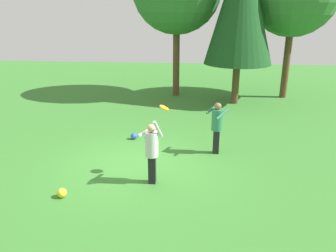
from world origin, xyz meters
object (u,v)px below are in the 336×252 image
(frisbee, at_px, (164,108))
(tree_right, at_px, (241,1))
(ball_yellow, at_px, (62,193))
(ball_blue, at_px, (134,136))
(ball_red, at_px, (152,134))
(person_thrower, at_px, (152,149))
(person_catcher, at_px, (217,124))

(frisbee, height_order, tree_right, tree_right)
(ball_yellow, bearing_deg, ball_blue, 75.56)
(frisbee, distance_m, ball_red, 3.40)
(frisbee, bearing_deg, person_thrower, -118.32)
(ball_blue, bearing_deg, tree_right, 52.62)
(ball_red, xyz_separation_m, ball_yellow, (-1.62, -4.22, 0.01))
(person_thrower, height_order, frisbee, frisbee)
(ball_blue, bearing_deg, frisbee, -62.19)
(person_thrower, relative_size, tree_right, 0.24)
(ball_red, height_order, tree_right, tree_right)
(ball_yellow, bearing_deg, person_thrower, 24.10)
(person_catcher, relative_size, ball_blue, 7.08)
(ball_blue, bearing_deg, ball_red, 20.97)
(person_thrower, distance_m, ball_red, 3.43)
(person_catcher, bearing_deg, person_thrower, 3.03)
(person_catcher, distance_m, ball_blue, 3.10)
(ball_yellow, bearing_deg, frisbee, 31.39)
(frisbee, distance_m, ball_yellow, 3.31)
(ball_red, bearing_deg, ball_yellow, -111.04)
(person_thrower, distance_m, person_catcher, 2.74)
(ball_blue, bearing_deg, person_catcher, -18.55)
(ball_blue, xyz_separation_m, tree_right, (4.01, 5.25, 4.59))
(frisbee, relative_size, ball_blue, 1.16)
(frisbee, height_order, ball_blue, frisbee)
(frisbee, xyz_separation_m, tree_right, (2.67, 7.80, 2.79))
(tree_right, bearing_deg, ball_red, -124.23)
(person_thrower, relative_size, person_catcher, 1.08)
(person_catcher, distance_m, ball_yellow, 4.99)
(person_catcher, distance_m, frisbee, 2.37)
(person_catcher, relative_size, tree_right, 0.22)
(person_thrower, xyz_separation_m, ball_blue, (-1.07, 3.06, -0.85))
(person_catcher, xyz_separation_m, tree_right, (1.19, 6.20, 3.73))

